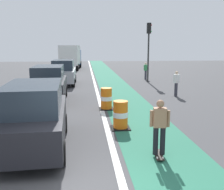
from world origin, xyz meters
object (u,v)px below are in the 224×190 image
at_px(parked_suv_second, 49,83).
at_px(parked_suv_nearest, 34,116).
at_px(parked_suv_third, 64,72).
at_px(traffic_light_corner, 149,42).
at_px(traffic_barrel_mid, 106,99).
at_px(delivery_truck_down_block, 71,56).
at_px(pedestrian_crossing, 176,83).
at_px(skateboarder_on_lane, 160,127).
at_px(traffic_barrel_front, 120,115).
at_px(pedestrian_waiting, 146,70).

bearing_deg(parked_suv_second, parked_suv_nearest, -86.06).
distance_m(parked_suv_third, traffic_light_corner, 7.72).
bearing_deg(parked_suv_second, traffic_barrel_mid, -37.23).
distance_m(delivery_truck_down_block, pedestrian_crossing, 21.95).
xyz_separation_m(skateboarder_on_lane, delivery_truck_down_block, (-3.96, 29.56, 0.94)).
height_order(traffic_barrel_front, pedestrian_crossing, pedestrian_crossing).
bearing_deg(pedestrian_crossing, traffic_barrel_mid, -147.36).
relative_size(skateboarder_on_lane, parked_suv_third, 0.37).
relative_size(skateboarder_on_lane, traffic_barrel_mid, 1.55).
height_order(skateboarder_on_lane, traffic_light_corner, traffic_light_corner).
xyz_separation_m(pedestrian_crossing, pedestrian_waiting, (0.02, 8.58, 0.00)).
bearing_deg(delivery_truck_down_block, skateboarder_on_lane, -82.38).
distance_m(traffic_barrel_front, delivery_truck_down_block, 27.02).
height_order(traffic_barrel_mid, pedestrian_waiting, pedestrian_waiting).
xyz_separation_m(delivery_truck_down_block, pedestrian_crossing, (7.61, -20.57, -0.98)).
relative_size(traffic_barrel_mid, traffic_light_corner, 0.21).
bearing_deg(skateboarder_on_lane, parked_suv_second, 116.49).
height_order(parked_suv_nearest, delivery_truck_down_block, delivery_truck_down_block).
bearing_deg(traffic_barrel_front, skateboarder_on_lane, -74.87).
distance_m(parked_suv_nearest, parked_suv_third, 13.87).
distance_m(parked_suv_second, parked_suv_third, 6.63).
distance_m(parked_suv_third, pedestrian_crossing, 9.60).
relative_size(traffic_barrel_mid, pedestrian_crossing, 0.68).
bearing_deg(delivery_truck_down_block, traffic_barrel_front, -83.17).
bearing_deg(parked_suv_nearest, traffic_barrel_front, 29.22).
xyz_separation_m(traffic_barrel_front, traffic_barrel_mid, (-0.29, 3.23, 0.00)).
distance_m(skateboarder_on_lane, parked_suv_third, 15.48).
height_order(parked_suv_third, traffic_barrel_front, parked_suv_third).
height_order(skateboarder_on_lane, pedestrian_waiting, skateboarder_on_lane).
bearing_deg(parked_suv_third, parked_suv_nearest, -89.32).
xyz_separation_m(delivery_truck_down_block, pedestrian_waiting, (7.63, -11.99, -0.98)).
bearing_deg(traffic_barrel_mid, parked_suv_second, 142.77).
height_order(parked_suv_second, parked_suv_third, same).
height_order(skateboarder_on_lane, parked_suv_second, parked_suv_second).
xyz_separation_m(parked_suv_third, traffic_light_corner, (7.28, 0.72, 2.47)).
bearing_deg(skateboarder_on_lane, traffic_light_corner, 77.65).
bearing_deg(traffic_barrel_front, pedestrian_waiting, 73.39).
bearing_deg(pedestrian_crossing, traffic_barrel_front, -125.23).
relative_size(parked_suv_nearest, traffic_barrel_front, 4.30).
height_order(parked_suv_third, traffic_barrel_mid, parked_suv_third).
height_order(parked_suv_third, pedestrian_waiting, parked_suv_third).
relative_size(parked_suv_second, pedestrian_crossing, 2.89).
distance_m(pedestrian_crossing, pedestrian_waiting, 8.58).
xyz_separation_m(traffic_barrel_front, pedestrian_waiting, (4.42, 14.81, 0.33)).
relative_size(parked_suv_second, traffic_barrel_front, 4.26).
distance_m(traffic_barrel_front, traffic_barrel_mid, 3.24).
bearing_deg(traffic_barrel_mid, skateboarder_on_lane, -80.20).
distance_m(delivery_truck_down_block, traffic_light_corner, 15.79).
height_order(pedestrian_crossing, pedestrian_waiting, same).
bearing_deg(parked_suv_nearest, skateboarder_on_lane, -17.01).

